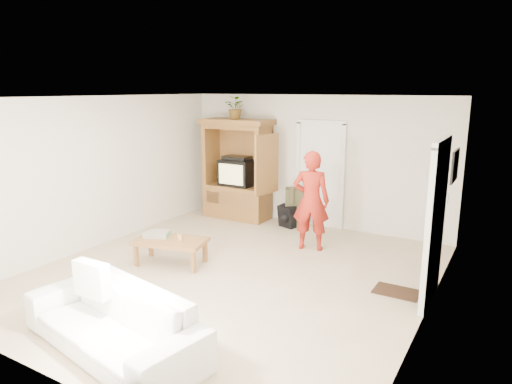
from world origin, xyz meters
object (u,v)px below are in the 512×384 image
Objects in this scene: armoire at (238,176)px; coffee_table at (171,243)px; man at (311,201)px; sofa at (113,321)px.

coffee_table is (0.54, -2.83, -0.55)m from armoire.
armoire is 1.22× the size of man.
man is at bearing 33.44° from coffee_table.
coffee_table is at bearing 32.45° from man.
man is 0.76× the size of sofa.
man is 1.41× the size of coffee_table.
man is at bearing -26.32° from armoire.
armoire is 2.39m from man.
man reaches higher than coffee_table.
armoire is at bearing 118.60° from sofa.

